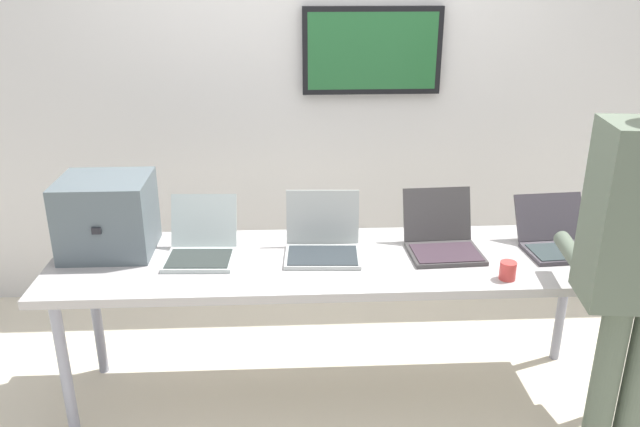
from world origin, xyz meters
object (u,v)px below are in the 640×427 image
object	(u,v)px
workbench	(338,268)
laptop_station_2	(442,238)
coffee_mug	(508,271)
laptop_station_0	(201,244)
laptop_station_1	(323,241)
laptop_station_3	(558,238)
equipment_box	(107,215)

from	to	relation	value
workbench	laptop_station_2	distance (m)	0.52
laptop_station_2	coffee_mug	bearing A→B (deg)	-55.41
laptop_station_2	laptop_station_0	bearing A→B (deg)	-179.58
laptop_station_1	laptop_station_3	size ratio (longest dim) A/B	0.96
equipment_box	coffee_mug	bearing A→B (deg)	-12.16
laptop_station_1	laptop_station_2	bearing A→B (deg)	1.03
workbench	laptop_station_2	xyz separation A→B (m)	(0.50, 0.06, 0.11)
laptop_station_0	coffee_mug	bearing A→B (deg)	-12.75
equipment_box	laptop_station_1	xyz separation A→B (m)	(1.00, -0.08, -0.12)
workbench	coffee_mug	bearing A→B (deg)	-19.23
laptop_station_3	coffee_mug	xyz separation A→B (m)	(-0.34, -0.30, -0.01)
workbench	laptop_station_1	size ratio (longest dim) A/B	7.34
equipment_box	laptop_station_3	bearing A→B (deg)	-2.22
laptop_station_1	coffee_mug	xyz separation A→B (m)	(0.78, -0.30, -0.02)
equipment_box	laptop_station_2	world-z (taller)	equipment_box
equipment_box	laptop_station_2	distance (m)	1.58
laptop_station_0	laptop_station_2	world-z (taller)	laptop_station_2
workbench	laptop_station_2	size ratio (longest dim) A/B	7.19
workbench	laptop_station_0	distance (m)	0.64
workbench	equipment_box	distance (m)	1.10
laptop_station_0	coffee_mug	size ratio (longest dim) A/B	4.43
laptop_station_1	laptop_station_2	size ratio (longest dim) A/B	0.98
laptop_station_3	coffee_mug	bearing A→B (deg)	-138.53
laptop_station_0	workbench	bearing A→B (deg)	-4.99
workbench	laptop_station_0	bearing A→B (deg)	175.01
laptop_station_1	laptop_station_0	bearing A→B (deg)	179.81
workbench	coffee_mug	distance (m)	0.76
laptop_station_2	laptop_station_3	size ratio (longest dim) A/B	0.97
laptop_station_1	equipment_box	bearing A→B (deg)	175.35
laptop_station_0	laptop_station_1	distance (m)	0.56
workbench	laptop_station_3	distance (m)	1.07
laptop_station_1	laptop_station_3	xyz separation A→B (m)	(1.13, -0.00, -0.01)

